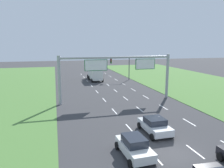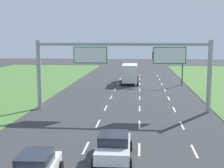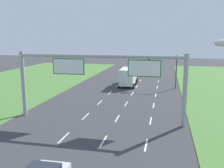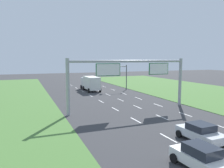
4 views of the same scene
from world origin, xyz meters
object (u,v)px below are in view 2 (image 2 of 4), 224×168
traffic_light_mast (170,60)px  sign_gantry (124,62)px  car_mid_lane (114,146)px  box_truck (130,73)px

traffic_light_mast → sign_gantry: bearing=-108.8°
car_mid_lane → box_truck: 32.39m
car_mid_lane → traffic_light_mast: bearing=77.6°
sign_gantry → traffic_light_mast: bearing=71.2°
sign_gantry → traffic_light_mast: size_ratio=3.08×
car_mid_lane → box_truck: size_ratio=0.54×
car_mid_lane → sign_gantry: (-0.09, 12.74, 4.12)m
traffic_light_mast → car_mid_lane: bearing=-101.2°
sign_gantry → box_truck: bearing=89.9°
car_mid_lane → traffic_light_mast: (6.11, 30.94, 3.08)m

